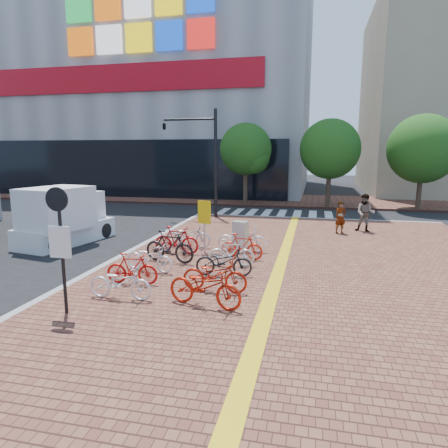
% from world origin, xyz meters
% --- Properties ---
extents(ground, '(120.00, 120.00, 0.00)m').
position_xyz_m(ground, '(0.00, 0.00, 0.00)').
color(ground, black).
rests_on(ground, ground).
extents(sidewalk, '(14.00, 34.00, 0.15)m').
position_xyz_m(sidewalk, '(3.00, -5.00, 0.07)').
color(sidewalk, brown).
rests_on(sidewalk, ground).
extents(tactile_strip, '(0.40, 34.00, 0.01)m').
position_xyz_m(tactile_strip, '(2.00, -5.00, 0.16)').
color(tactile_strip, gold).
rests_on(tactile_strip, sidewalk).
extents(kerb_north, '(14.00, 0.25, 0.15)m').
position_xyz_m(kerb_north, '(3.00, 12.00, 0.08)').
color(kerb_north, gray).
rests_on(kerb_north, ground).
extents(far_sidewalk, '(70.00, 8.00, 0.15)m').
position_xyz_m(far_sidewalk, '(0.00, 21.00, 0.07)').
color(far_sidewalk, brown).
rests_on(far_sidewalk, ground).
extents(department_store, '(36.00, 24.27, 28.00)m').
position_xyz_m(department_store, '(-15.99, 31.95, 13.98)').
color(department_store, gray).
rests_on(department_store, ground).
extents(crosswalk, '(7.50, 4.00, 0.01)m').
position_xyz_m(crosswalk, '(0.50, 14.00, 0.01)').
color(crosswalk, silver).
rests_on(crosswalk, ground).
extents(street_trees, '(16.20, 4.60, 6.35)m').
position_xyz_m(street_trees, '(5.04, 17.45, 4.10)').
color(street_trees, '#38281E').
rests_on(street_trees, far_sidewalk).
extents(bike_0, '(1.76, 0.65, 0.92)m').
position_xyz_m(bike_0, '(-1.88, -2.63, 0.61)').
color(bike_0, white).
rests_on(bike_0, sidewalk).
extents(bike_1, '(1.60, 0.56, 0.94)m').
position_xyz_m(bike_1, '(-2.11, -1.44, 0.62)').
color(bike_1, '#B4100C').
rests_on(bike_1, sidewalk).
extents(bike_2, '(1.83, 0.93, 0.92)m').
position_xyz_m(bike_2, '(-2.13, -0.12, 0.61)').
color(bike_2, white).
rests_on(bike_2, sidewalk).
extents(bike_3, '(1.94, 0.79, 1.13)m').
position_xyz_m(bike_3, '(-1.87, 1.06, 0.72)').
color(bike_3, black).
rests_on(bike_3, sidewalk).
extents(bike_4, '(1.77, 0.54, 1.06)m').
position_xyz_m(bike_4, '(-2.05, 2.27, 0.68)').
color(bike_4, '#A80C0F').
rests_on(bike_4, sidewalk).
extents(bike_5, '(1.92, 0.78, 0.99)m').
position_xyz_m(bike_5, '(-1.91, 3.31, 0.64)').
color(bike_5, silver).
rests_on(bike_5, sidewalk).
extents(bike_6, '(2.12, 1.11, 1.06)m').
position_xyz_m(bike_6, '(0.44, -2.64, 0.68)').
color(bike_6, '#AD1E0C').
rests_on(bike_6, sidewalk).
extents(bike_7, '(1.87, 0.69, 0.98)m').
position_xyz_m(bike_7, '(0.42, -1.51, 0.64)').
color(bike_7, '#A21B0B').
rests_on(bike_7, sidewalk).
extents(bike_8, '(1.84, 0.79, 0.94)m').
position_xyz_m(bike_8, '(0.35, -0.04, 0.62)').
color(bike_8, black).
rests_on(bike_8, sidewalk).
extents(bike_9, '(1.63, 0.68, 0.95)m').
position_xyz_m(bike_9, '(0.37, 1.02, 0.63)').
color(bike_9, white).
rests_on(bike_9, sidewalk).
extents(bike_10, '(1.62, 0.63, 0.95)m').
position_xyz_m(bike_10, '(0.54, 2.03, 0.62)').
color(bike_10, red).
rests_on(bike_10, sidewalk).
extents(bike_11, '(1.97, 0.75, 1.02)m').
position_xyz_m(bike_11, '(0.36, 3.12, 0.66)').
color(bike_11, white).
rests_on(bike_11, sidewalk).
extents(pedestrian_a, '(0.67, 0.59, 1.55)m').
position_xyz_m(pedestrian_a, '(4.31, 7.66, 0.92)').
color(pedestrian_a, gray).
rests_on(pedestrian_a, sidewalk).
extents(pedestrian_b, '(1.03, 0.88, 1.85)m').
position_xyz_m(pedestrian_b, '(5.51, 8.38, 1.07)').
color(pedestrian_b, '#49505D').
rests_on(pedestrian_b, sidewalk).
extents(utility_box, '(0.62, 0.51, 1.19)m').
position_xyz_m(utility_box, '(0.28, 3.21, 0.74)').
color(utility_box, silver).
rests_on(utility_box, sidewalk).
extents(yellow_sign, '(0.54, 0.20, 2.03)m').
position_xyz_m(yellow_sign, '(-1.04, 2.64, 1.56)').
color(yellow_sign, '#B7B7BC').
rests_on(yellow_sign, sidewalk).
extents(notice_sign, '(0.57, 0.12, 3.07)m').
position_xyz_m(notice_sign, '(-2.75, -3.80, 2.09)').
color(notice_sign, black).
rests_on(notice_sign, sidewalk).
extents(traffic_light_pole, '(3.38, 1.30, 6.30)m').
position_xyz_m(traffic_light_pole, '(-4.14, 11.10, 4.50)').
color(traffic_light_pole, black).
rests_on(traffic_light_pole, sidewalk).
extents(box_truck, '(2.67, 4.67, 2.55)m').
position_xyz_m(box_truck, '(-7.70, 3.48, 1.20)').
color(box_truck, white).
rests_on(box_truck, ground).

